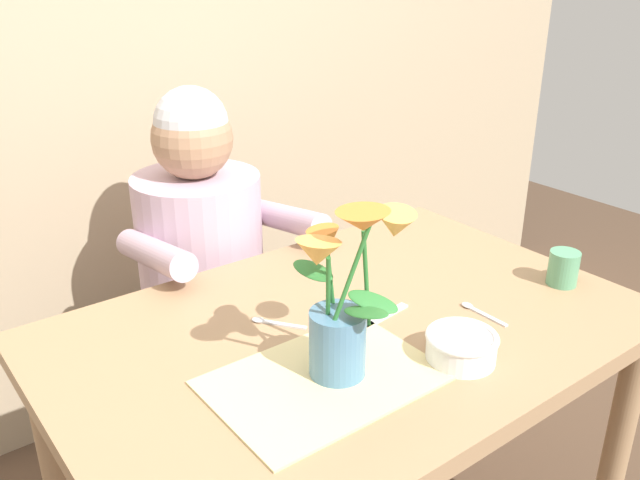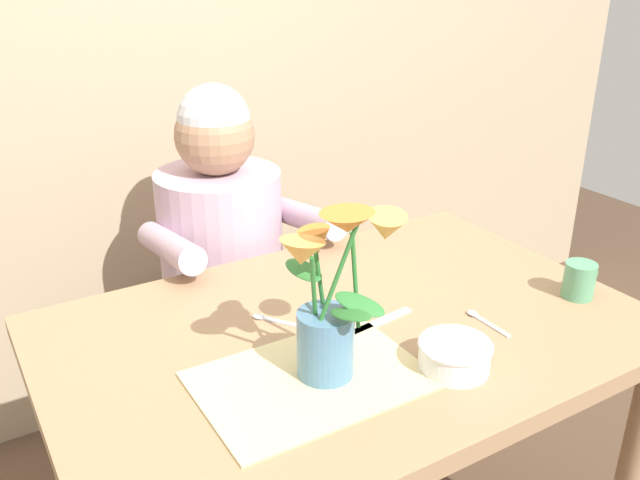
{
  "view_description": "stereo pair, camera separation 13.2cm",
  "coord_description": "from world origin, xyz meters",
  "px_view_note": "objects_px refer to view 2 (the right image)",
  "views": [
    {
      "loc": [
        -0.77,
        -0.91,
        1.44
      ],
      "look_at": [
        -0.04,
        0.05,
        0.92
      ],
      "focal_mm": 37.71,
      "sensor_mm": 36.0,
      "label": 1
    },
    {
      "loc": [
        -0.66,
        -0.99,
        1.44
      ],
      "look_at": [
        -0.04,
        0.05,
        0.92
      ],
      "focal_mm": 37.71,
      "sensor_mm": 36.0,
      "label": 2
    }
  ],
  "objects_px": {
    "seated_person": "(225,286)",
    "tea_cup": "(580,280)",
    "flower_vase": "(331,301)",
    "dinner_knife": "(376,324)",
    "ceramic_bowl": "(455,354)"
  },
  "relations": [
    {
      "from": "ceramic_bowl",
      "to": "tea_cup",
      "type": "xyz_separation_m",
      "value": [
        0.42,
        0.07,
        0.01
      ]
    },
    {
      "from": "flower_vase",
      "to": "tea_cup",
      "type": "distance_m",
      "value": 0.64
    },
    {
      "from": "flower_vase",
      "to": "dinner_knife",
      "type": "bearing_deg",
      "value": 30.94
    },
    {
      "from": "seated_person",
      "to": "tea_cup",
      "type": "relative_size",
      "value": 12.2
    },
    {
      "from": "flower_vase",
      "to": "seated_person",
      "type": "bearing_deg",
      "value": 81.72
    },
    {
      "from": "flower_vase",
      "to": "dinner_knife",
      "type": "height_order",
      "value": "flower_vase"
    },
    {
      "from": "ceramic_bowl",
      "to": "flower_vase",
      "type": "bearing_deg",
      "value": 154.6
    },
    {
      "from": "flower_vase",
      "to": "tea_cup",
      "type": "bearing_deg",
      "value": -2.37
    },
    {
      "from": "flower_vase",
      "to": "ceramic_bowl",
      "type": "bearing_deg",
      "value": -25.4
    },
    {
      "from": "dinner_knife",
      "to": "ceramic_bowl",
      "type": "bearing_deg",
      "value": -88.68
    },
    {
      "from": "seated_person",
      "to": "dinner_knife",
      "type": "height_order",
      "value": "seated_person"
    },
    {
      "from": "flower_vase",
      "to": "ceramic_bowl",
      "type": "distance_m",
      "value": 0.26
    },
    {
      "from": "ceramic_bowl",
      "to": "tea_cup",
      "type": "distance_m",
      "value": 0.43
    },
    {
      "from": "seated_person",
      "to": "tea_cup",
      "type": "distance_m",
      "value": 0.95
    },
    {
      "from": "tea_cup",
      "to": "seated_person",
      "type": "bearing_deg",
      "value": 123.85
    }
  ]
}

